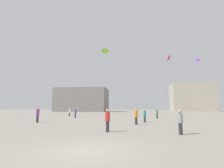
{
  "coord_description": "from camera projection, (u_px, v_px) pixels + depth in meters",
  "views": [
    {
      "loc": [
        1.77,
        -7.79,
        1.81
      ],
      "look_at": [
        0.0,
        14.41,
        4.81
      ],
      "focal_mm": 28.23,
      "sensor_mm": 36.0,
      "label": 1
    }
  ],
  "objects": [
    {
      "name": "kite_lime_delta",
      "position": [
        105.0,
        52.0,
        37.97
      ],
      "size": [
        5.67,
        5.46,
        13.11
      ],
      "color": "#8CD12D"
    },
    {
      "name": "person_in_teal",
      "position": [
        145.0,
        115.0,
        21.83
      ],
      "size": [
        0.36,
        0.36,
        1.65
      ],
      "rotation": [
        0.0,
        0.0,
        1.15
      ],
      "color": "#2D2D33",
      "rests_on": "ground_plane"
    },
    {
      "name": "kite_magenta_delta",
      "position": [
        169.0,
        58.0,
        39.99
      ],
      "size": [
        5.25,
        10.17,
        12.3
      ],
      "color": "#D12899"
    },
    {
      "name": "person_in_orange",
      "position": [
        136.0,
        116.0,
        19.04
      ],
      "size": [
        0.38,
        0.38,
        1.76
      ],
      "rotation": [
        0.0,
        0.0,
        2.61
      ],
      "color": "#2D2D33",
      "rests_on": "ground_plane"
    },
    {
      "name": "person_in_red",
      "position": [
        107.0,
        119.0,
        13.34
      ],
      "size": [
        0.38,
        0.38,
        1.73
      ],
      "rotation": [
        0.0,
        0.0,
        1.53
      ],
      "color": "#2D2D33",
      "rests_on": "ground_plane"
    },
    {
      "name": "person_in_blue",
      "position": [
        75.0,
        112.0,
        31.94
      ],
      "size": [
        0.38,
        0.38,
        1.73
      ],
      "rotation": [
        0.0,
        0.0,
        1.1
      ],
      "color": "#2D2D33",
      "rests_on": "ground_plane"
    },
    {
      "name": "building_left_hall",
      "position": [
        82.0,
        100.0,
        83.54
      ],
      "size": [
        24.06,
        15.14,
        10.84
      ],
      "color": "gray",
      "rests_on": "ground_plane"
    },
    {
      "name": "person_in_purple",
      "position": [
        38.0,
        114.0,
        21.77
      ],
      "size": [
        0.4,
        0.4,
        1.86
      ],
      "rotation": [
        0.0,
        0.0,
        3.87
      ],
      "color": "#2D2D33",
      "rests_on": "ground_plane"
    },
    {
      "name": "person_in_green",
      "position": [
        157.0,
        113.0,
        29.78
      ],
      "size": [
        0.36,
        0.36,
        1.64
      ],
      "rotation": [
        0.0,
        0.0,
        1.72
      ],
      "color": "#2D2D33",
      "rests_on": "ground_plane"
    },
    {
      "name": "kite_violet_diamond",
      "position": [
        197.0,
        60.0,
        32.18
      ],
      "size": [
        8.57,
        2.37,
        9.61
      ],
      "color": "purple"
    },
    {
      "name": "person_in_grey",
      "position": [
        180.0,
        121.0,
        11.99
      ],
      "size": [
        0.37,
        0.37,
        1.7
      ],
      "rotation": [
        0.0,
        0.0,
        4.62
      ],
      "color": "#2D2D33",
      "rests_on": "ground_plane"
    },
    {
      "name": "building_centre_hall",
      "position": [
        192.0,
        97.0,
        89.06
      ],
      "size": [
        20.49,
        12.45,
        13.95
      ],
      "color": "#B2A893",
      "rests_on": "ground_plane"
    },
    {
      "name": "person_in_white",
      "position": [
        70.0,
        112.0,
        36.37
      ],
      "size": [
        0.36,
        0.36,
        1.67
      ],
      "rotation": [
        0.0,
        0.0,
        5.97
      ],
      "color": "#2D2D33",
      "rests_on": "ground_plane"
    },
    {
      "name": "ground_plane",
      "position": [
        86.0,
        150.0,
        7.59
      ],
      "size": [
        300.0,
        300.0,
        0.0
      ],
      "primitive_type": "plane",
      "color": "#9E9689"
    }
  ]
}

